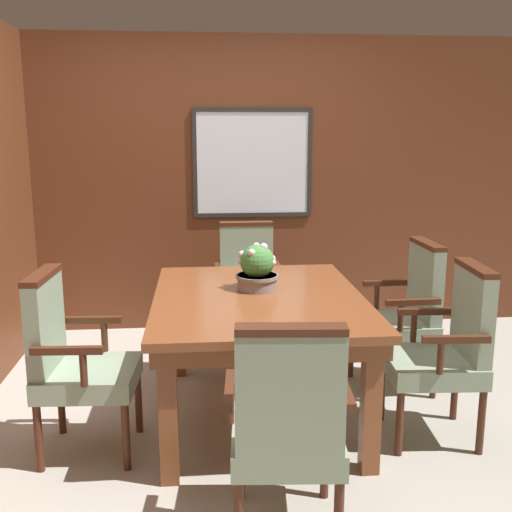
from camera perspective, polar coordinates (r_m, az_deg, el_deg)
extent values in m
plane|color=#A39E93|center=(3.68, -2.55, -15.38)|extent=(14.00, 14.00, 0.00)
cube|color=#5B2D19|center=(5.09, -3.66, 6.68)|extent=(7.20, 0.06, 2.45)
cube|color=white|center=(5.05, -0.33, 8.84)|extent=(0.93, 0.01, 0.83)
cube|color=#282623|center=(5.04, -0.33, 13.76)|extent=(1.00, 0.02, 0.04)
cube|color=#282623|center=(5.09, -0.32, 3.95)|extent=(1.00, 0.02, 0.03)
cube|color=#282623|center=(5.03, -5.85, 8.76)|extent=(0.04, 0.02, 0.83)
cube|color=#282623|center=(5.11, 5.12, 8.83)|extent=(0.03, 0.02, 0.83)
cube|color=brown|center=(2.99, -8.34, -14.74)|extent=(0.09, 0.09, 0.71)
cube|color=brown|center=(3.10, 10.88, -13.87)|extent=(0.09, 0.09, 0.71)
cube|color=brown|center=(4.20, -7.43, -6.70)|extent=(0.09, 0.09, 0.71)
cube|color=brown|center=(4.28, 6.03, -6.32)|extent=(0.09, 0.09, 0.71)
cube|color=brown|center=(3.50, 0.23, -5.16)|extent=(1.14, 1.46, 0.09)
cube|color=brown|center=(3.48, 0.23, -4.10)|extent=(1.20, 1.52, 0.04)
cylinder|color=#472314|center=(3.69, 11.90, -12.48)|extent=(0.04, 0.04, 0.36)
cylinder|color=#472314|center=(3.34, 13.51, -15.22)|extent=(0.04, 0.04, 0.36)
cylinder|color=#472314|center=(3.81, 18.40, -12.03)|extent=(0.04, 0.04, 0.36)
cylinder|color=#472314|center=(3.48, 20.65, -14.57)|extent=(0.04, 0.04, 0.36)
cube|color=gray|center=(3.48, 16.36, -10.01)|extent=(0.52, 0.48, 0.11)
cube|color=gray|center=(3.45, 19.93, -5.21)|extent=(0.11, 0.42, 0.48)
cube|color=#472314|center=(3.39, 20.24, -1.06)|extent=(0.11, 0.42, 0.03)
cylinder|color=#472314|center=(3.63, 14.80, -6.53)|extent=(0.04, 0.04, 0.18)
cube|color=#472314|center=(3.62, 16.00, -5.10)|extent=(0.35, 0.06, 0.04)
cylinder|color=#472314|center=(3.21, 17.17, -9.14)|extent=(0.04, 0.04, 0.18)
cube|color=#472314|center=(3.20, 18.54, -7.53)|extent=(0.35, 0.06, 0.04)
cylinder|color=#472314|center=(3.20, -12.27, -16.45)|extent=(0.04, 0.04, 0.36)
cylinder|color=#472314|center=(3.55, -11.13, -13.46)|extent=(0.04, 0.04, 0.36)
cylinder|color=#472314|center=(3.31, -19.99, -15.97)|extent=(0.04, 0.04, 0.36)
cylinder|color=#472314|center=(3.64, -18.07, -13.16)|extent=(0.04, 0.04, 0.36)
cube|color=gray|center=(3.32, -15.61, -11.05)|extent=(0.52, 0.48, 0.11)
cube|color=gray|center=(3.27, -19.44, -6.10)|extent=(0.10, 0.42, 0.48)
cube|color=#472314|center=(3.21, -19.76, -1.74)|extent=(0.11, 0.42, 0.03)
cylinder|color=#472314|center=(3.04, -16.11, -10.24)|extent=(0.04, 0.04, 0.18)
cube|color=#472314|center=(3.03, -17.59, -8.57)|extent=(0.35, 0.06, 0.04)
cylinder|color=#472314|center=(3.47, -14.24, -7.34)|extent=(0.04, 0.04, 0.18)
cube|color=#472314|center=(3.46, -15.52, -5.88)|extent=(0.35, 0.06, 0.04)
cylinder|color=#472314|center=(2.95, 6.57, -18.87)|extent=(0.04, 0.04, 0.36)
cylinder|color=#472314|center=(2.93, -1.50, -19.02)|extent=(0.04, 0.04, 0.36)
cube|color=gray|center=(2.63, 2.88, -16.99)|extent=(0.49, 0.53, 0.11)
cube|color=gray|center=(2.31, 3.27, -13.04)|extent=(0.42, 0.11, 0.48)
cube|color=#472314|center=(2.22, 3.35, -7.03)|extent=(0.42, 0.12, 0.03)
cylinder|color=#472314|center=(2.62, 8.14, -13.62)|extent=(0.04, 0.04, 0.18)
cube|color=#472314|center=(2.51, 8.47, -12.45)|extent=(0.06, 0.35, 0.04)
cylinder|color=#472314|center=(2.59, -2.49, -13.79)|extent=(0.04, 0.04, 0.18)
cube|color=#472314|center=(2.49, -2.56, -12.63)|extent=(0.06, 0.35, 0.04)
cylinder|color=#472314|center=(4.25, 9.04, -8.99)|extent=(0.04, 0.04, 0.36)
cylinder|color=#472314|center=(3.90, 10.61, -11.01)|extent=(0.04, 0.04, 0.36)
cylinder|color=#472314|center=(4.38, 14.57, -8.58)|extent=(0.04, 0.04, 0.36)
cylinder|color=#472314|center=(4.05, 16.59, -10.46)|extent=(0.04, 0.04, 0.36)
cube|color=gray|center=(4.06, 12.87, -6.62)|extent=(0.51, 0.46, 0.11)
cube|color=gray|center=(4.05, 15.83, -2.45)|extent=(0.09, 0.42, 0.48)
cube|color=#472314|center=(4.00, 16.03, 1.11)|extent=(0.10, 0.42, 0.03)
cylinder|color=#472314|center=(4.22, 11.43, -3.77)|extent=(0.04, 0.04, 0.18)
cube|color=#472314|center=(4.22, 12.44, -2.52)|extent=(0.35, 0.04, 0.04)
cylinder|color=#472314|center=(3.79, 13.62, -5.65)|extent=(0.04, 0.04, 0.18)
cube|color=#472314|center=(3.79, 14.74, -4.27)|extent=(0.35, 0.04, 0.04)
cylinder|color=#472314|center=(4.45, -3.02, -7.88)|extent=(0.04, 0.04, 0.36)
cylinder|color=#472314|center=(4.48, 2.04, -7.73)|extent=(0.04, 0.04, 0.36)
cylinder|color=#472314|center=(4.86, -3.23, -6.15)|extent=(0.04, 0.04, 0.36)
cylinder|color=#472314|center=(4.89, 1.39, -6.03)|extent=(0.04, 0.04, 0.36)
cube|color=gray|center=(4.60, -0.72, -4.12)|extent=(0.45, 0.49, 0.11)
cube|color=gray|center=(4.72, -0.92, 0.03)|extent=(0.42, 0.08, 0.48)
cube|color=#472314|center=(4.68, -0.93, 3.10)|extent=(0.42, 0.09, 0.03)
cylinder|color=#472314|center=(4.51, -3.66, -2.53)|extent=(0.04, 0.04, 0.18)
cube|color=#472314|center=(4.56, -3.71, -1.18)|extent=(0.04, 0.35, 0.04)
cylinder|color=#472314|center=(4.55, 2.27, -2.39)|extent=(0.04, 0.04, 0.18)
cube|color=#472314|center=(4.59, 2.16, -1.06)|extent=(0.04, 0.35, 0.04)
cylinder|color=gray|center=(3.58, 0.11, -2.50)|extent=(0.24, 0.24, 0.09)
cylinder|color=gray|center=(3.57, 0.11, -1.95)|extent=(0.26, 0.26, 0.02)
sphere|color=#427F3D|center=(3.55, 0.12, -0.52)|extent=(0.20, 0.20, 0.20)
sphere|color=silver|center=(3.59, 0.04, 0.94)|extent=(0.05, 0.05, 0.05)
sphere|color=silver|center=(3.56, -1.45, -0.49)|extent=(0.04, 0.04, 0.04)
sphere|color=silver|center=(3.60, 1.44, -0.30)|extent=(0.06, 0.06, 0.06)
sphere|color=silver|center=(3.61, -1.04, -0.02)|extent=(0.05, 0.05, 0.05)
sphere|color=silver|center=(3.64, -0.06, 0.01)|extent=(0.05, 0.05, 0.05)
sphere|color=silver|center=(3.48, -0.42, 0.32)|extent=(0.05, 0.05, 0.05)
sphere|color=silver|center=(3.52, 0.74, 0.85)|extent=(0.05, 0.05, 0.05)
sphere|color=silver|center=(3.53, 1.64, -0.66)|extent=(0.04, 0.04, 0.04)
sphere|color=silver|center=(3.55, -1.31, 0.13)|extent=(0.05, 0.05, 0.05)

